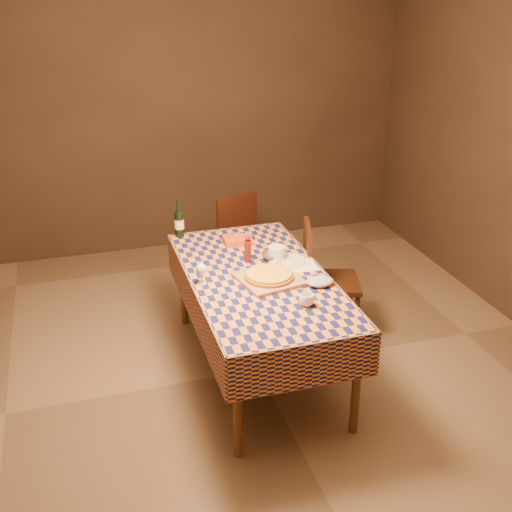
# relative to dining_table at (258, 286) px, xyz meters

# --- Properties ---
(room) EXTENTS (5.00, 5.10, 2.70)m
(room) POSITION_rel_dining_table_xyz_m (0.00, 0.00, 0.66)
(room) COLOR brown
(room) RESTS_ON ground
(dining_table) EXTENTS (0.94, 1.84, 0.77)m
(dining_table) POSITION_rel_dining_table_xyz_m (0.00, 0.00, 0.00)
(dining_table) COLOR brown
(dining_table) RESTS_ON ground
(cutting_board) EXTENTS (0.46, 0.46, 0.02)m
(cutting_board) POSITION_rel_dining_table_xyz_m (0.05, -0.09, 0.09)
(cutting_board) COLOR #A7774E
(cutting_board) RESTS_ON dining_table
(pizza) EXTENTS (0.38, 0.38, 0.03)m
(pizza) POSITION_rel_dining_table_xyz_m (0.05, -0.09, 0.12)
(pizza) COLOR #8D5C17
(pizza) RESTS_ON cutting_board
(pepper_mill) EXTENTS (0.05, 0.05, 0.20)m
(pepper_mill) POSITION_rel_dining_table_xyz_m (-0.00, 0.24, 0.17)
(pepper_mill) COLOR #4B1511
(pepper_mill) RESTS_ON dining_table
(bowl) EXTENTS (0.20, 0.20, 0.05)m
(bowl) POSITION_rel_dining_table_xyz_m (0.18, 0.24, 0.10)
(bowl) COLOR #5F4550
(bowl) RESTS_ON dining_table
(wine_glass) EXTENTS (0.07, 0.07, 0.15)m
(wine_glass) POSITION_rel_dining_table_xyz_m (-0.40, 0.00, 0.18)
(wine_glass) COLOR white
(wine_glass) RESTS_ON dining_table
(wine_bottle) EXTENTS (0.09, 0.09, 0.29)m
(wine_bottle) POSITION_rel_dining_table_xyz_m (-0.38, 0.86, 0.19)
(wine_bottle) COLOR black
(wine_bottle) RESTS_ON dining_table
(deli_tub) EXTENTS (0.15, 0.15, 0.10)m
(deli_tub) POSITION_rel_dining_table_xyz_m (0.21, 0.21, 0.13)
(deli_tub) COLOR silver
(deli_tub) RESTS_ON dining_table
(takeout_container) EXTENTS (0.22, 0.16, 0.05)m
(takeout_container) POSITION_rel_dining_table_xyz_m (0.01, 0.58, 0.10)
(takeout_container) COLOR #C44319
(takeout_container) RESTS_ON dining_table
(white_plate) EXTENTS (0.32, 0.32, 0.02)m
(white_plate) POSITION_rel_dining_table_xyz_m (0.27, 0.16, 0.08)
(white_plate) COLOR white
(white_plate) RESTS_ON dining_table
(tumbler) EXTENTS (0.12, 0.12, 0.08)m
(tumbler) POSITION_rel_dining_table_xyz_m (0.17, -0.49, 0.11)
(tumbler) COLOR white
(tumbler) RESTS_ON dining_table
(flour_patch) EXTENTS (0.27, 0.21, 0.00)m
(flour_patch) POSITION_rel_dining_table_xyz_m (0.31, 0.07, 0.08)
(flour_patch) COLOR silver
(flour_patch) RESTS_ON dining_table
(flour_bag) EXTENTS (0.20, 0.16, 0.06)m
(flour_bag) POSITION_rel_dining_table_xyz_m (0.36, -0.25, 0.10)
(flour_bag) COLOR #A0AACE
(flour_bag) RESTS_ON dining_table
(chair_far) EXTENTS (0.55, 0.56, 0.93)m
(chair_far) POSITION_rel_dining_table_xyz_m (0.14, 1.34, -0.17)
(chair_far) COLOR black
(chair_far) RESTS_ON ground
(chair_right) EXTENTS (0.53, 0.52, 0.93)m
(chair_right) POSITION_rel_dining_table_xyz_m (0.63, 0.37, -0.17)
(chair_right) COLOR black
(chair_right) RESTS_ON ground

